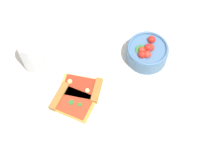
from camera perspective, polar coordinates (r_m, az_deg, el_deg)
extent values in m
plane|color=beige|center=(0.94, -5.24, -2.49)|extent=(2.40, 2.40, 0.00)
cylinder|color=silver|center=(0.92, -6.13, -4.02)|extent=(0.23, 0.23, 0.01)
cube|color=gold|center=(0.90, -7.01, -5.22)|extent=(0.11, 0.13, 0.01)
cube|color=#A36B2D|center=(0.91, -9.67, -3.99)|extent=(0.09, 0.04, 0.02)
cube|color=red|center=(0.90, -7.04, -5.07)|extent=(0.10, 0.11, 0.00)
cylinder|color=#2D722D|center=(0.89, -5.95, -5.53)|extent=(0.01, 0.01, 0.00)
cylinder|color=#2D722D|center=(0.90, -7.52, -5.11)|extent=(0.02, 0.02, 0.00)
cube|color=gold|center=(0.92, -5.82, -2.46)|extent=(0.12, 0.14, 0.01)
cube|color=#A36B2D|center=(0.91, -2.82, -2.93)|extent=(0.08, 0.05, 0.02)
cube|color=#B22D19|center=(0.92, -5.85, -2.30)|extent=(0.10, 0.12, 0.00)
sphere|color=#F2D87F|center=(0.90, -4.60, -2.97)|extent=(0.01, 0.01, 0.01)
sphere|color=#EAD172|center=(0.92, -7.80, -1.28)|extent=(0.02, 0.02, 0.02)
cylinder|color=#4C7299|center=(0.98, 6.48, 3.94)|extent=(0.13, 0.13, 0.05)
torus|color=#4C7299|center=(0.96, 6.64, 4.86)|extent=(0.13, 0.13, 0.01)
sphere|color=red|center=(0.94, 5.58, 3.71)|extent=(0.03, 0.03, 0.03)
sphere|color=red|center=(0.95, 7.12, 4.96)|extent=(0.02, 0.02, 0.02)
sphere|color=red|center=(0.97, 7.33, 6.41)|extent=(0.02, 0.02, 0.02)
sphere|color=red|center=(0.94, 6.53, 3.73)|extent=(0.02, 0.02, 0.02)
sphere|color=red|center=(0.94, 5.54, 4.48)|extent=(0.02, 0.02, 0.02)
sphere|color=red|center=(0.95, 6.70, 4.98)|extent=(0.03, 0.03, 0.03)
cylinder|color=#2D722D|center=(0.95, 5.35, 4.54)|extent=(0.04, 0.04, 0.01)
cylinder|color=silver|center=(0.96, -14.31, 3.70)|extent=(0.08, 0.08, 0.12)
cylinder|color=black|center=(0.97, -14.11, 3.17)|extent=(0.07, 0.07, 0.08)
cube|color=silver|center=(0.94, 13.79, -4.66)|extent=(0.16, 0.17, 0.00)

